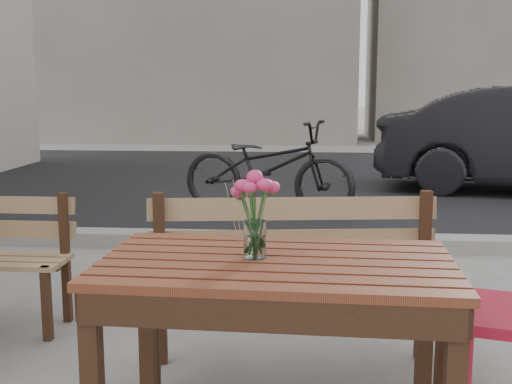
% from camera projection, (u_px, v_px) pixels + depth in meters
% --- Properties ---
extents(street, '(30.00, 8.12, 0.12)m').
position_uv_depth(street, '(319.00, 202.00, 7.43)').
color(street, black).
rests_on(street, ground).
extents(main_table, '(1.26, 0.76, 0.76)m').
position_uv_depth(main_table, '(276.00, 294.00, 2.25)').
color(main_table, maroon).
rests_on(main_table, ground).
extents(main_bench, '(1.45, 0.59, 0.88)m').
position_uv_depth(main_bench, '(295.00, 262.00, 3.04)').
color(main_bench, '#93784C').
rests_on(main_bench, ground).
extents(main_vase, '(0.17, 0.17, 0.31)m').
position_uv_depth(main_vase, '(255.00, 203.00, 2.23)').
color(main_vase, white).
rests_on(main_vase, main_table).
extents(bicycle, '(2.03, 1.19, 1.01)m').
position_uv_depth(bicycle, '(268.00, 167.00, 6.83)').
color(bicycle, black).
rests_on(bicycle, ground).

